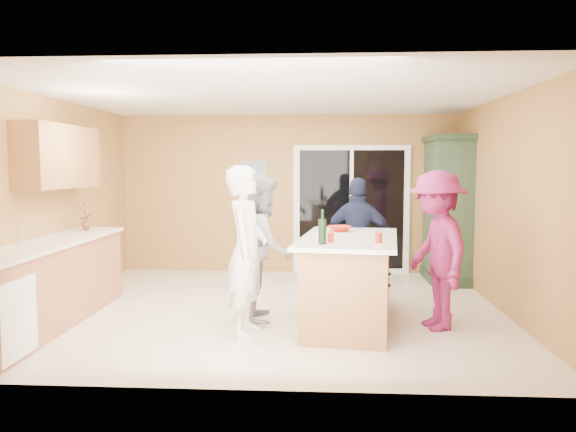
# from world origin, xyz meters

# --- Properties ---
(floor) EXTENTS (5.50, 5.50, 0.00)m
(floor) POSITION_xyz_m (0.00, 0.00, 0.00)
(floor) COLOR silver
(floor) RESTS_ON ground
(ceiling) EXTENTS (5.50, 5.00, 0.10)m
(ceiling) POSITION_xyz_m (0.00, 0.00, 2.60)
(ceiling) COLOR silver
(ceiling) RESTS_ON wall_back
(wall_back) EXTENTS (5.50, 0.10, 2.60)m
(wall_back) POSITION_xyz_m (0.00, 2.50, 1.30)
(wall_back) COLOR tan
(wall_back) RESTS_ON ground
(wall_front) EXTENTS (5.50, 0.10, 2.60)m
(wall_front) POSITION_xyz_m (0.00, -2.50, 1.30)
(wall_front) COLOR tan
(wall_front) RESTS_ON ground
(wall_left) EXTENTS (0.10, 5.00, 2.60)m
(wall_left) POSITION_xyz_m (-2.75, 0.00, 1.30)
(wall_left) COLOR tan
(wall_left) RESTS_ON ground
(wall_right) EXTENTS (0.10, 5.00, 2.60)m
(wall_right) POSITION_xyz_m (2.75, 0.00, 1.30)
(wall_right) COLOR tan
(wall_right) RESTS_ON ground
(left_cabinet_run) EXTENTS (0.65, 3.05, 1.24)m
(left_cabinet_run) POSITION_xyz_m (-2.45, -1.05, 0.46)
(left_cabinet_run) COLOR #A66440
(left_cabinet_run) RESTS_ON floor
(upper_cabinets) EXTENTS (0.35, 1.60, 0.75)m
(upper_cabinets) POSITION_xyz_m (-2.58, -0.20, 1.88)
(upper_cabinets) COLOR #A66440
(upper_cabinets) RESTS_ON wall_left
(sliding_door) EXTENTS (1.90, 0.07, 2.10)m
(sliding_door) POSITION_xyz_m (1.05, 2.46, 1.05)
(sliding_door) COLOR white
(sliding_door) RESTS_ON floor
(framed_picture) EXTENTS (0.46, 0.04, 0.56)m
(framed_picture) POSITION_xyz_m (-0.55, 2.48, 1.60)
(framed_picture) COLOR #A78253
(framed_picture) RESTS_ON wall_back
(kitchen_island) EXTENTS (1.26, 2.00, 0.99)m
(kitchen_island) POSITION_xyz_m (0.87, -0.63, 0.47)
(kitchen_island) COLOR #A66440
(kitchen_island) RESTS_ON floor
(green_hutch) EXTENTS (0.64, 1.21, 2.22)m
(green_hutch) POSITION_xyz_m (2.49, 1.90, 1.08)
(green_hutch) COLOR #223722
(green_hutch) RESTS_ON floor
(woman_white) EXTENTS (0.46, 0.67, 1.77)m
(woman_white) POSITION_xyz_m (-0.21, -1.04, 0.88)
(woman_white) COLOR white
(woman_white) RESTS_ON floor
(woman_grey) EXTENTS (0.66, 0.84, 1.66)m
(woman_grey) POSITION_xyz_m (-0.10, -0.43, 0.83)
(woman_grey) COLOR gray
(woman_grey) RESTS_ON floor
(woman_navy) EXTENTS (1.01, 0.58, 1.62)m
(woman_navy) POSITION_xyz_m (1.04, 0.41, 0.81)
(woman_navy) COLOR #1A1F39
(woman_navy) RESTS_ON floor
(woman_magenta) EXTENTS (0.86, 1.22, 1.72)m
(woman_magenta) POSITION_xyz_m (1.80, -0.69, 0.86)
(woman_magenta) COLOR #8E1F4C
(woman_magenta) RESTS_ON floor
(serving_bowl) EXTENTS (0.34, 0.34, 0.06)m
(serving_bowl) POSITION_xyz_m (0.78, -0.13, 1.02)
(serving_bowl) COLOR #A61F12
(serving_bowl) RESTS_ON kitchen_island
(tulip_vase) EXTENTS (0.21, 0.16, 0.37)m
(tulip_vase) POSITION_xyz_m (-2.45, 0.20, 1.12)
(tulip_vase) COLOR red
(tulip_vase) RESTS_ON left_cabinet_run
(tumbler_near) EXTENTS (0.09, 0.09, 0.10)m
(tumbler_near) POSITION_xyz_m (1.14, -1.10, 1.04)
(tumbler_near) COLOR #A61F12
(tumbler_near) RESTS_ON kitchen_island
(tumbler_far) EXTENTS (0.09, 0.09, 0.10)m
(tumbler_far) POSITION_xyz_m (0.66, -1.09, 1.04)
(tumbler_far) COLOR #A61F12
(tumbler_far) RESTS_ON kitchen_island
(wine_bottle) EXTENTS (0.08, 0.08, 0.35)m
(wine_bottle) POSITION_xyz_m (0.57, -1.23, 1.13)
(wine_bottle) COLOR black
(wine_bottle) RESTS_ON kitchen_island
(white_plate) EXTENTS (0.23, 0.23, 0.01)m
(white_plate) POSITION_xyz_m (0.59, -0.44, 1.00)
(white_plate) COLOR white
(white_plate) RESTS_ON kitchen_island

